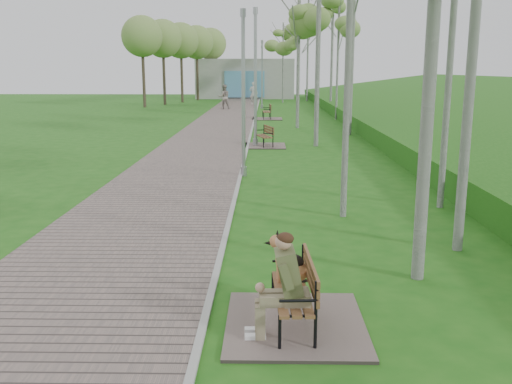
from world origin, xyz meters
TOP-DOWN VIEW (x-y plane):
  - ground at (0.00, 0.00)m, footprint 120.00×120.00m
  - walkway at (-1.75, 21.50)m, footprint 3.50×67.00m
  - kerb at (0.00, 21.50)m, footprint 0.10×67.00m
  - embankment at (12.00, 20.00)m, footprint 14.00×70.00m
  - building_north at (-1.50, 50.97)m, footprint 10.00×5.20m
  - bench_main at (1.02, -3.39)m, footprint 1.67×1.85m
  - bench_second at (0.64, 12.85)m, footprint 1.64×1.83m
  - bench_third at (0.75, 25.39)m, footprint 1.81×2.02m
  - lamp_post_near at (0.09, 6.44)m, footprint 0.18×0.18m
  - lamp_post_second at (0.30, 12.88)m, footprint 0.21×0.21m
  - lamp_post_third at (0.37, 34.96)m, footprint 0.20×0.20m
  - lamp_post_far at (0.25, 47.41)m, footprint 0.20×0.20m
  - pedestrian_near at (-0.37, 39.22)m, footprint 0.74×0.51m
  - pedestrian_far at (-2.49, 33.79)m, footprint 1.05×0.90m
  - birch_mid_c at (2.35, 20.11)m, footprint 2.57×2.57m
  - birch_far_a at (4.98, 25.29)m, footprint 2.32×2.32m
  - birch_far_b at (3.07, 33.08)m, footprint 2.23×2.23m
  - birch_far_c at (5.26, 31.01)m, footprint 2.50×2.50m
  - birch_distant_a at (2.18, 42.33)m, footprint 2.27×2.27m
  - birch_distant_b at (4.56, 45.18)m, footprint 2.95×2.95m

SIDE VIEW (x-z plane):
  - ground at x=0.00m, z-range 0.00..0.00m
  - embankment at x=12.00m, z-range -0.80..0.80m
  - walkway at x=-1.75m, z-range 0.00..0.04m
  - kerb at x=0.00m, z-range 0.00..0.05m
  - bench_second at x=0.64m, z-range -0.32..0.69m
  - bench_third at x=0.75m, z-range -0.35..0.76m
  - bench_main at x=1.02m, z-range -0.32..1.13m
  - pedestrian_far at x=-2.49m, z-range 0.00..1.86m
  - pedestrian_near at x=-0.37m, z-range 0.00..1.95m
  - building_north at x=-1.50m, z-range -0.01..3.99m
  - lamp_post_near at x=0.09m, z-range -0.15..4.48m
  - lamp_post_third at x=0.37m, z-range -0.17..4.98m
  - lamp_post_far at x=0.25m, z-range -0.17..5.04m
  - lamp_post_second at x=0.30m, z-range -0.17..5.14m
  - birch_far_b at x=3.07m, z-range 2.04..9.21m
  - birch_distant_a at x=2.18m, z-range 2.08..9.36m
  - birch_far_a at x=4.98m, z-range 2.11..9.49m
  - birch_mid_c at x=2.35m, z-range 2.31..10.43m
  - birch_far_c at x=5.26m, z-range 2.62..11.80m
  - birch_distant_b at x=4.56m, z-range 3.15..14.18m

